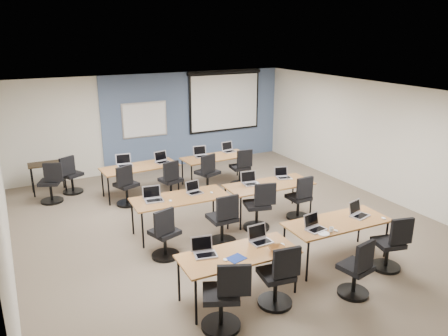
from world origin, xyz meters
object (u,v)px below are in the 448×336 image
training_table_mid_left (180,199)px  laptop_6 (250,181)px  laptop_7 (283,175)px  training_table_mid_right (269,186)px  whiteboard (145,120)px  laptop_9 (162,160)px  task_chair_4 (165,237)px  training_table_back_right (216,158)px  laptop_8 (124,163)px  training_table_front_left (239,256)px  task_chair_0 (224,301)px  projector_screen (225,98)px  laptop_3 (358,212)px  task_chair_1 (278,281)px  spare_chair_a (71,178)px  training_table_front_right (337,224)px  task_chair_11 (241,171)px  task_chair_6 (259,210)px  laptop_2 (314,226)px  task_chair_5 (223,223)px  laptop_11 (229,149)px  task_chair_8 (126,189)px  utility_table (47,167)px  task_chair_7 (300,201)px  spare_chair_b (51,186)px  training_table_back_left (140,168)px  laptop_4 (153,197)px  laptop_0 (204,250)px  task_chair_10 (208,177)px  task_chair_3 (391,248)px  laptop_5 (194,190)px  task_chair_9 (171,184)px

training_table_mid_left → laptop_6: (1.60, 0.03, 0.11)m
laptop_7 → training_table_mid_right: bearing=-142.2°
whiteboard → laptop_9: (-0.17, -1.80, -0.66)m
training_table_mid_right → task_chair_4: (-2.60, -0.71, -0.29)m
training_table_back_right → laptop_8: laptop_8 is taller
training_table_front_left → laptop_6: laptop_6 is taller
task_chair_0 → training_table_front_left: bearing=70.9°
projector_screen → laptop_3: bearing=-96.4°
training_table_mid_left → whiteboard: bearing=83.4°
task_chair_1 → spare_chair_a: size_ratio=1.02×
training_table_front_right → task_chair_11: bearing=85.8°
task_chair_6 → task_chair_11: size_ratio=1.03×
whiteboard → laptop_2: 6.61m
task_chair_5 → laptop_8: (-0.90, 3.41, 0.38)m
whiteboard → task_chair_5: 5.17m
task_chair_5 → laptop_11: task_chair_5 is taller
task_chair_0 → training_table_mid_left: bearing=103.0°
task_chair_8 → laptop_11: (2.98, 0.68, 0.39)m
utility_table → laptop_6: bearing=-42.1°
whiteboard → laptop_11: size_ratio=3.86×
training_table_front_right → training_table_back_right: bearing=92.6°
training_table_mid_right → task_chair_8: 3.24m
task_chair_7 → spare_chair_b: 5.64m
training_table_back_left → task_chair_8: (-0.49, -0.49, -0.28)m
laptop_4 → training_table_front_right: bearing=-35.6°
training_table_mid_left → laptop_8: size_ratio=5.25×
laptop_0 → task_chair_4: bearing=106.6°
laptop_0 → laptop_9: (1.03, 4.67, 0.00)m
laptop_2 → spare_chair_a: (-2.98, 5.54, -0.39)m
training_table_front_left → utility_table: 6.32m
task_chair_7 → utility_table: task_chair_7 is taller
projector_screen → task_chair_7: (-0.70, -4.76, -1.49)m
task_chair_4 → spare_chair_b: 3.93m
task_chair_4 → task_chair_10: (2.04, 2.56, 0.02)m
task_chair_1 → laptop_3: (2.12, 0.68, 0.38)m
laptop_0 → task_chair_10: (1.93, 3.96, -0.37)m
utility_table → task_chair_3: bearing=-52.9°
training_table_front_left → training_table_front_right: same height
laptop_6 → task_chair_8: size_ratio=0.35×
laptop_5 → task_chair_11: size_ratio=0.30×
projector_screen → laptop_5: bearing=-124.6°
task_chair_5 → utility_table: size_ratio=1.20×
task_chair_0 → laptop_9: (1.09, 5.42, 0.37)m
training_table_front_right → laptop_7: laptop_7 is taller
whiteboard → training_table_front_right: (1.29, -6.48, -0.76)m
task_chair_1 → task_chair_9: (0.12, 4.60, -0.00)m
task_chair_4 → task_chair_6: 2.08m
task_chair_0 → laptop_3: bearing=38.6°
laptop_8 → task_chair_7: bearing=-39.7°
training_table_mid_right → laptop_9: laptop_9 is taller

